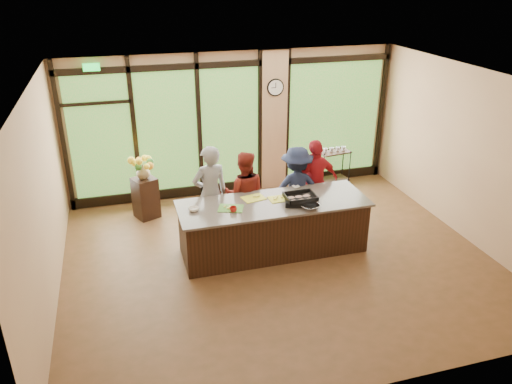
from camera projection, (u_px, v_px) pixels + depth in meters
floor at (278, 259)px, 8.44m from camera, size 7.00×7.00×0.00m
ceiling at (282, 81)px, 7.20m from camera, size 7.00×7.00×0.00m
back_wall at (234, 124)px, 10.45m from camera, size 7.00×0.00×7.00m
left_wall at (42, 203)px, 6.94m from camera, size 0.00×6.00×6.00m
right_wall at (470, 156)px, 8.70m from camera, size 0.00×6.00×6.00m
window_wall at (243, 129)px, 10.49m from camera, size 6.90×0.12×3.00m
island_base at (273, 228)px, 8.52m from camera, size 3.10×1.00×0.88m
countertop at (273, 203)px, 8.33m from camera, size 3.20×1.10×0.04m
wall_clock at (275, 87)px, 10.24m from camera, size 0.36×0.04×0.36m
cook_left at (210, 194)px, 8.70m from camera, size 0.71×0.53×1.77m
cook_midleft at (244, 194)px, 8.95m from camera, size 0.90×0.78×1.59m
cook_midright at (315, 183)px, 9.31m from camera, size 1.03×0.58×1.66m
cook_right at (296, 188)px, 9.15m from camera, size 1.10×0.72×1.59m
roasting_pan at (300, 201)px, 8.27m from camera, size 0.59×0.52×0.09m
mixing_bowl at (310, 207)px, 8.09m from camera, size 0.40×0.40×0.08m
cutting_board_left at (231, 208)px, 8.10m from camera, size 0.48×0.42×0.01m
cutting_board_center at (254, 198)px, 8.46m from camera, size 0.42×0.35×0.01m
cutting_board_right at (280, 199)px, 8.44m from camera, size 0.37×0.28×0.01m
prep_bowl_near at (194, 209)px, 8.02m from camera, size 0.18×0.18×0.05m
prep_bowl_mid at (292, 205)px, 8.17m from camera, size 0.18×0.18×0.04m
prep_bowl_far at (296, 187)px, 8.87m from camera, size 0.15×0.15×0.03m
red_ramekin at (233, 209)px, 7.98m from camera, size 0.15×0.15×0.09m
flower_stand at (146, 198)px, 9.71m from camera, size 0.54×0.54×0.81m
flower_vase at (143, 172)px, 9.48m from camera, size 0.34×0.34×0.28m
bar_cart at (334, 163)px, 10.99m from camera, size 0.73×0.48×0.93m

